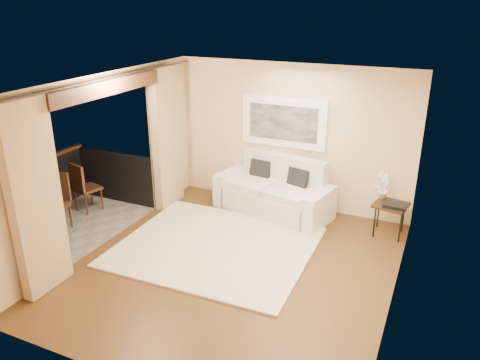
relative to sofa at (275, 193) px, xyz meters
The scene contains 18 objects.
floor 2.13m from the sofa, 86.05° to the right, with size 5.00×5.00×0.00m, color #543818.
room_shell 3.60m from the sofa, 133.45° to the right, with size 5.00×6.40×5.00m.
balcony 3.80m from the sofa, 146.45° to the right, with size 1.81×2.60×1.17m.
curtains 3.03m from the sofa, 133.16° to the right, with size 0.16×4.80×2.64m.
artwork 1.31m from the sofa, 92.44° to the left, with size 1.62×0.07×0.92m.
rug 1.79m from the sofa, 102.20° to the right, with size 2.98×2.60×0.04m, color beige.
sofa is the anchor object (origin of this frame).
side_table 2.08m from the sofa, ahead, with size 0.61×0.61×0.56m.
tray 2.17m from the sofa, ahead, with size 0.38×0.28×0.05m, color black.
orchid 1.95m from the sofa, ahead, with size 0.26×0.18×0.50m, color white.
bistro_table 4.09m from the sofa, 149.90° to the right, with size 0.65×0.65×0.67m.
balcony_chair_far 3.57m from the sofa, 154.84° to the right, with size 0.51×0.51×0.95m.
balcony_chair_near 3.86m from the sofa, 144.63° to the right, with size 0.55×0.55×1.00m.
ice_bucket 4.22m from the sofa, 151.80° to the right, with size 0.18×0.18×0.20m, color silver.
candle 3.97m from the sofa, 151.77° to the right, with size 0.06×0.06×0.07m, color red.
vase 4.22m from the sofa, 148.69° to the right, with size 0.04×0.04×0.18m, color white.
glass_a 4.00m from the sofa, 148.49° to the right, with size 0.06×0.06×0.12m, color silver.
glass_b 3.99m from the sofa, 148.58° to the right, with size 0.06×0.06×0.12m, color silver.
Camera 1 is at (2.58, -5.48, 3.74)m, focal length 35.00 mm.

